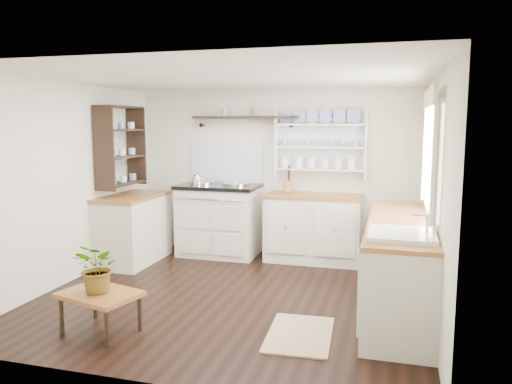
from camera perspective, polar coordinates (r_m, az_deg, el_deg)
floor at (r=5.50m, az=-2.56°, el=-11.72°), size 4.00×3.80×0.01m
wall_back at (r=7.04m, az=2.23°, el=2.25°), size 4.00×0.02×2.30m
wall_right at (r=4.97m, az=19.80°, el=-0.60°), size 0.02×3.80×2.30m
wall_left at (r=6.15m, az=-20.63°, el=0.91°), size 0.02×3.80×2.30m
ceiling at (r=5.19m, az=-2.73°, el=12.92°), size 4.00×3.80×0.01m
window at (r=5.08m, az=19.33°, el=4.29°), size 0.08×1.55×1.22m
aga_cooker at (r=7.03m, az=-4.21°, el=-3.09°), size 1.11×0.77×1.02m
back_cabinets at (r=6.74m, az=6.58°, el=-3.99°), size 1.27×0.63×0.90m
right_cabinets at (r=5.20m, az=16.03°, el=-7.86°), size 0.62×2.43×0.90m
belfast_sink at (r=4.39m, az=16.24°, el=-6.20°), size 0.55×0.60×0.45m
left_cabinets at (r=6.84m, az=-13.85°, el=-3.99°), size 0.62×1.13×0.90m
plate_rack at (r=6.85m, az=7.50°, el=5.43°), size 1.20×0.22×0.90m
high_shelf at (r=6.99m, az=-1.20°, el=8.45°), size 1.50×0.29×0.16m
left_shelving at (r=6.78m, az=-15.19°, el=5.15°), size 0.28×0.80×1.05m
kettle at (r=6.93m, az=-6.77°, el=1.20°), size 0.18×0.18×0.22m
utensil_crock at (r=6.79m, az=3.69°, el=0.64°), size 0.13×0.13×0.15m
center_table at (r=4.71m, az=-17.41°, el=-11.40°), size 0.77×0.64×0.36m
potted_plant at (r=4.63m, az=-17.55°, el=-8.26°), size 0.49×0.46×0.45m
floor_rug at (r=4.56m, az=5.01°, el=-15.90°), size 0.60×0.88×0.02m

